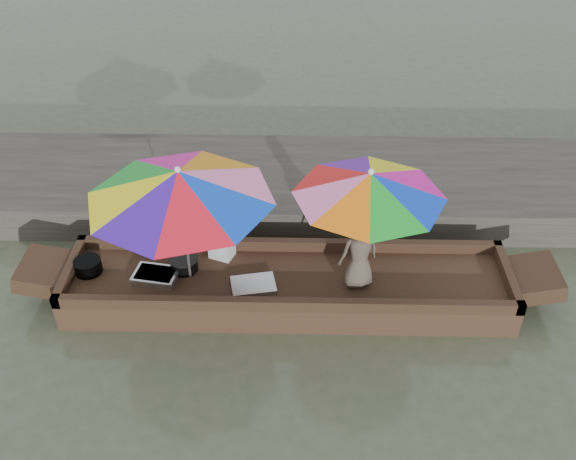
{
  "coord_description": "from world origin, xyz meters",
  "views": [
    {
      "loc": [
        0.12,
        -5.86,
        5.49
      ],
      "look_at": [
        0.0,
        0.1,
        1.0
      ],
      "focal_mm": 40.0,
      "sensor_mm": 36.0,
      "label": 1
    }
  ],
  "objects_px": {
    "tray_scallop": "(253,285)",
    "umbrella_bow": "(184,225)",
    "vendor": "(359,252)",
    "tray_crayfish": "(156,276)",
    "supply_bag": "(222,248)",
    "boat_hull": "(288,288)",
    "charcoal_grill": "(184,264)",
    "umbrella_stern": "(366,227)",
    "cooking_pot": "(88,266)"
  },
  "relations": [
    {
      "from": "tray_crayfish",
      "to": "tray_scallop",
      "type": "relative_size",
      "value": 1.0
    },
    {
      "from": "tray_crayfish",
      "to": "umbrella_stern",
      "type": "relative_size",
      "value": 0.3
    },
    {
      "from": "tray_scallop",
      "to": "vendor",
      "type": "height_order",
      "value": "vendor"
    },
    {
      "from": "boat_hull",
      "to": "cooking_pot",
      "type": "distance_m",
      "value": 2.46
    },
    {
      "from": "vendor",
      "to": "umbrella_bow",
      "type": "height_order",
      "value": "umbrella_bow"
    },
    {
      "from": "boat_hull",
      "to": "tray_scallop",
      "type": "relative_size",
      "value": 10.41
    },
    {
      "from": "tray_crayfish",
      "to": "tray_scallop",
      "type": "height_order",
      "value": "tray_crayfish"
    },
    {
      "from": "umbrella_stern",
      "to": "tray_scallop",
      "type": "bearing_deg",
      "value": -172.18
    },
    {
      "from": "supply_bag",
      "to": "tray_scallop",
      "type": "bearing_deg",
      "value": -53.49
    },
    {
      "from": "vendor",
      "to": "umbrella_stern",
      "type": "relative_size",
      "value": 0.57
    },
    {
      "from": "cooking_pot",
      "to": "umbrella_bow",
      "type": "height_order",
      "value": "umbrella_bow"
    },
    {
      "from": "charcoal_grill",
      "to": "vendor",
      "type": "distance_m",
      "value": 2.16
    },
    {
      "from": "charcoal_grill",
      "to": "umbrella_stern",
      "type": "distance_m",
      "value": 2.28
    },
    {
      "from": "umbrella_stern",
      "to": "supply_bag",
      "type": "bearing_deg",
      "value": 166.82
    },
    {
      "from": "tray_scallop",
      "to": "supply_bag",
      "type": "relative_size",
      "value": 1.85
    },
    {
      "from": "cooking_pot",
      "to": "vendor",
      "type": "bearing_deg",
      "value": -2.72
    },
    {
      "from": "umbrella_bow",
      "to": "umbrella_stern",
      "type": "height_order",
      "value": "same"
    },
    {
      "from": "tray_crayfish",
      "to": "umbrella_bow",
      "type": "distance_m",
      "value": 0.84
    },
    {
      "from": "supply_bag",
      "to": "cooking_pot",
      "type": "bearing_deg",
      "value": -168.06
    },
    {
      "from": "vendor",
      "to": "umbrella_stern",
      "type": "bearing_deg",
      "value": -142.77
    },
    {
      "from": "boat_hull",
      "to": "umbrella_stern",
      "type": "xyz_separation_m",
      "value": [
        0.89,
        0.0,
        0.95
      ]
    },
    {
      "from": "boat_hull",
      "to": "vendor",
      "type": "bearing_deg",
      "value": -6.2
    },
    {
      "from": "tray_scallop",
      "to": "umbrella_stern",
      "type": "height_order",
      "value": "umbrella_stern"
    },
    {
      "from": "vendor",
      "to": "tray_crayfish",
      "type": "bearing_deg",
      "value": -19.6
    },
    {
      "from": "charcoal_grill",
      "to": "supply_bag",
      "type": "relative_size",
      "value": 1.2
    },
    {
      "from": "cooking_pot",
      "to": "tray_crayfish",
      "type": "distance_m",
      "value": 0.86
    },
    {
      "from": "tray_crayfish",
      "to": "tray_scallop",
      "type": "bearing_deg",
      "value": -6.3
    },
    {
      "from": "tray_scallop",
      "to": "umbrella_bow",
      "type": "xyz_separation_m",
      "value": [
        -0.78,
        0.18,
        0.74
      ]
    },
    {
      "from": "cooking_pot",
      "to": "tray_crayfish",
      "type": "height_order",
      "value": "cooking_pot"
    },
    {
      "from": "boat_hull",
      "to": "tray_crayfish",
      "type": "distance_m",
      "value": 1.61
    },
    {
      "from": "boat_hull",
      "to": "umbrella_bow",
      "type": "relative_size",
      "value": 2.51
    },
    {
      "from": "cooking_pot",
      "to": "vendor",
      "type": "distance_m",
      "value": 3.3
    },
    {
      "from": "tray_crayfish",
      "to": "supply_bag",
      "type": "bearing_deg",
      "value": 30.77
    },
    {
      "from": "supply_bag",
      "to": "vendor",
      "type": "xyz_separation_m",
      "value": [
        1.67,
        -0.49,
        0.36
      ]
    },
    {
      "from": "umbrella_bow",
      "to": "tray_crayfish",
      "type": "bearing_deg",
      "value": -173.47
    },
    {
      "from": "supply_bag",
      "to": "charcoal_grill",
      "type": "bearing_deg",
      "value": -148.75
    },
    {
      "from": "boat_hull",
      "to": "charcoal_grill",
      "type": "bearing_deg",
      "value": 173.8
    },
    {
      "from": "vendor",
      "to": "tray_scallop",
      "type": "bearing_deg",
      "value": -14.5
    },
    {
      "from": "tray_scallop",
      "to": "umbrella_stern",
      "type": "bearing_deg",
      "value": 7.82
    },
    {
      "from": "tray_crayfish",
      "to": "charcoal_grill",
      "type": "height_order",
      "value": "charcoal_grill"
    },
    {
      "from": "supply_bag",
      "to": "umbrella_stern",
      "type": "distance_m",
      "value": 1.89
    },
    {
      "from": "umbrella_bow",
      "to": "vendor",
      "type": "bearing_deg",
      "value": -2.56
    },
    {
      "from": "umbrella_stern",
      "to": "umbrella_bow",
      "type": "bearing_deg",
      "value": 180.0
    },
    {
      "from": "umbrella_stern",
      "to": "cooking_pot",
      "type": "bearing_deg",
      "value": 178.88
    },
    {
      "from": "tray_scallop",
      "to": "charcoal_grill",
      "type": "height_order",
      "value": "charcoal_grill"
    },
    {
      "from": "vendor",
      "to": "charcoal_grill",
      "type": "bearing_deg",
      "value": -24.78
    },
    {
      "from": "tray_crayfish",
      "to": "boat_hull",
      "type": "bearing_deg",
      "value": 1.68
    },
    {
      "from": "charcoal_grill",
      "to": "umbrella_stern",
      "type": "height_order",
      "value": "umbrella_stern"
    },
    {
      "from": "tray_crayfish",
      "to": "umbrella_stern",
      "type": "bearing_deg",
      "value": 1.08
    },
    {
      "from": "umbrella_bow",
      "to": "cooking_pot",
      "type": "bearing_deg",
      "value": 177.03
    }
  ]
}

